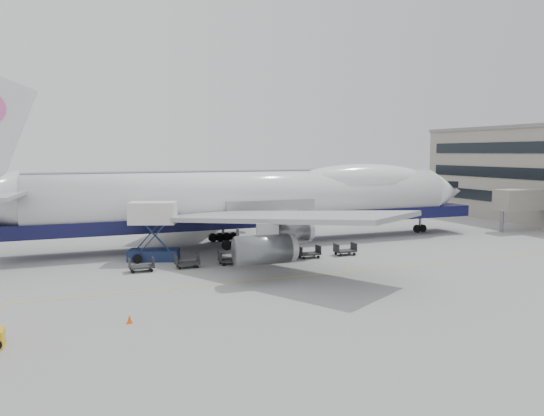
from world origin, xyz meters
name	(u,v)px	position (x,y,z in m)	size (l,w,h in m)	color
ground	(293,262)	(0.00, 0.00, 0.00)	(260.00, 260.00, 0.00)	gray
apron_line	(319,274)	(0.00, -6.00, 0.01)	(60.00, 0.15, 0.01)	gold
hangar	(120,188)	(-10.00, 70.00, 3.50)	(110.00, 8.00, 7.00)	slate
airliner	(258,198)	(0.64, 12.00, 5.62)	(67.00, 55.30, 19.98)	white
catering_truck	(153,228)	(-13.12, 6.29, 3.45)	(5.69, 4.72, 6.13)	#182449
traffic_cone	(130,319)	(-18.01, -13.94, 0.27)	(0.39, 0.39, 0.58)	#FF580D
dolly_0	(141,266)	(-15.09, 1.32, 0.53)	(2.30, 1.35, 1.30)	#2D2D30
dolly_1	(187,262)	(-10.70, 1.32, 0.53)	(2.30, 1.35, 1.30)	#2D2D30
dolly_2	(230,259)	(-6.30, 1.32, 0.53)	(2.30, 1.35, 1.30)	#2D2D30
dolly_3	(271,256)	(-1.90, 1.32, 0.53)	(2.30, 1.35, 1.30)	#2D2D30
dolly_4	(309,253)	(2.50, 1.32, 0.53)	(2.30, 1.35, 1.30)	#2D2D30
dolly_5	(345,250)	(6.90, 1.32, 0.53)	(2.30, 1.35, 1.30)	#2D2D30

